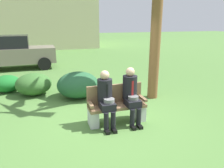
{
  "coord_description": "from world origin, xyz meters",
  "views": [
    {
      "loc": [
        -1.46,
        -4.56,
        2.34
      ],
      "look_at": [
        0.07,
        0.24,
        0.85
      ],
      "focal_mm": 33.94,
      "sensor_mm": 36.0,
      "label": 1
    }
  ],
  "objects_px": {
    "shrub_far_lawn": "(7,84)",
    "parked_car_near": "(14,53)",
    "park_bench": "(116,106)",
    "seated_man_right": "(131,93)",
    "shrub_near_bench": "(78,85)",
    "seated_man_left": "(106,96)",
    "shrub_mid_lawn": "(34,84)"
  },
  "relations": [
    {
      "from": "park_bench",
      "to": "shrub_mid_lawn",
      "type": "height_order",
      "value": "park_bench"
    },
    {
      "from": "seated_man_left",
      "to": "parked_car_near",
      "type": "distance_m",
      "value": 7.78
    },
    {
      "from": "park_bench",
      "to": "seated_man_right",
      "type": "distance_m",
      "value": 0.48
    },
    {
      "from": "shrub_near_bench",
      "to": "shrub_mid_lawn",
      "type": "relative_size",
      "value": 1.15
    },
    {
      "from": "seated_man_left",
      "to": "shrub_far_lawn",
      "type": "relative_size",
      "value": 1.4
    },
    {
      "from": "shrub_mid_lawn",
      "to": "shrub_far_lawn",
      "type": "relative_size",
      "value": 1.24
    },
    {
      "from": "shrub_near_bench",
      "to": "parked_car_near",
      "type": "xyz_separation_m",
      "value": [
        -2.4,
        5.16,
        0.43
      ]
    },
    {
      "from": "shrub_far_lawn",
      "to": "parked_car_near",
      "type": "bearing_deg",
      "value": 92.09
    },
    {
      "from": "shrub_mid_lawn",
      "to": "parked_car_near",
      "type": "height_order",
      "value": "parked_car_near"
    },
    {
      "from": "park_bench",
      "to": "seated_man_right",
      "type": "relative_size",
      "value": 1.03
    },
    {
      "from": "seated_man_right",
      "to": "parked_car_near",
      "type": "distance_m",
      "value": 8.02
    },
    {
      "from": "seated_man_left",
      "to": "shrub_near_bench",
      "type": "distance_m",
      "value": 2.18
    },
    {
      "from": "shrub_near_bench",
      "to": "shrub_mid_lawn",
      "type": "bearing_deg",
      "value": 152.8
    },
    {
      "from": "park_bench",
      "to": "shrub_far_lawn",
      "type": "distance_m",
      "value": 4.37
    },
    {
      "from": "park_bench",
      "to": "seated_man_right",
      "type": "bearing_deg",
      "value": -20.7
    },
    {
      "from": "shrub_far_lawn",
      "to": "parked_car_near",
      "type": "height_order",
      "value": "parked_car_near"
    },
    {
      "from": "seated_man_right",
      "to": "shrub_far_lawn",
      "type": "relative_size",
      "value": 1.43
    },
    {
      "from": "park_bench",
      "to": "seated_man_left",
      "type": "height_order",
      "value": "seated_man_left"
    },
    {
      "from": "park_bench",
      "to": "shrub_mid_lawn",
      "type": "distance_m",
      "value": 3.34
    },
    {
      "from": "seated_man_left",
      "to": "shrub_far_lawn",
      "type": "bearing_deg",
      "value": 127.03
    },
    {
      "from": "seated_man_right",
      "to": "parked_car_near",
      "type": "xyz_separation_m",
      "value": [
        -3.33,
        7.29,
        0.1
      ]
    },
    {
      "from": "park_bench",
      "to": "shrub_far_lawn",
      "type": "relative_size",
      "value": 1.48
    },
    {
      "from": "shrub_mid_lawn",
      "to": "parked_car_near",
      "type": "relative_size",
      "value": 0.29
    },
    {
      "from": "shrub_far_lawn",
      "to": "seated_man_left",
      "type": "bearing_deg",
      "value": -52.97
    },
    {
      "from": "park_bench",
      "to": "seated_man_left",
      "type": "xyz_separation_m",
      "value": [
        -0.29,
        -0.12,
        0.32
      ]
    },
    {
      "from": "park_bench",
      "to": "shrub_near_bench",
      "type": "xyz_separation_m",
      "value": [
        -0.61,
        2.0,
        0.01
      ]
    },
    {
      "from": "shrub_mid_lawn",
      "to": "park_bench",
      "type": "bearing_deg",
      "value": -53.97
    },
    {
      "from": "seated_man_left",
      "to": "seated_man_right",
      "type": "relative_size",
      "value": 0.98
    },
    {
      "from": "park_bench",
      "to": "parked_car_near",
      "type": "height_order",
      "value": "parked_car_near"
    },
    {
      "from": "shrub_near_bench",
      "to": "shrub_far_lawn",
      "type": "xyz_separation_m",
      "value": [
        -2.26,
        1.29,
        -0.12
      ]
    },
    {
      "from": "park_bench",
      "to": "shrub_near_bench",
      "type": "relative_size",
      "value": 1.04
    },
    {
      "from": "shrub_far_lawn",
      "to": "shrub_near_bench",
      "type": "bearing_deg",
      "value": -29.65
    }
  ]
}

